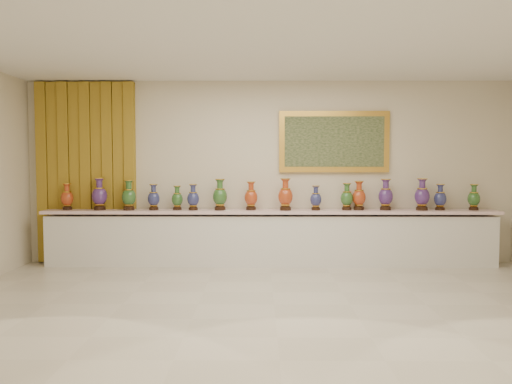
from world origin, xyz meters
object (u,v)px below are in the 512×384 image
Objects in this scene: vase_0 at (67,198)px; vase_2 at (129,197)px; vase_1 at (100,195)px; counter at (270,238)px.

vase_0 is 0.88× the size of vase_2.
vase_0 is at bearing 177.54° from vase_2.
vase_2 is (0.48, -0.03, -0.02)m from vase_1.
vase_1 is (0.53, -0.01, 0.04)m from vase_0.
vase_0 is 0.83× the size of vase_1.
counter is 2.85m from vase_1.
vase_2 is (1.01, -0.04, 0.03)m from vase_0.
vase_0 is 1.02m from vase_2.
vase_1 is at bearing -1.46° from vase_0.
vase_0 is 0.53m from vase_1.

